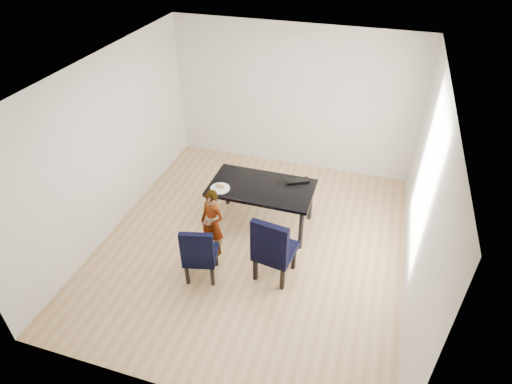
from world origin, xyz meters
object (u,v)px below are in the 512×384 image
(laptop, at_px, (297,179))
(chair_right, at_px, (276,246))
(plate, at_px, (220,188))
(dining_table, at_px, (262,206))
(chair_left, at_px, (200,250))
(child, at_px, (212,223))

(laptop, bearing_deg, chair_right, 63.87)
(plate, bearing_deg, laptop, 29.41)
(dining_table, relative_size, laptop, 4.35)
(chair_left, relative_size, laptop, 2.50)
(dining_table, xyz_separation_m, chair_left, (-0.49, -1.31, 0.08))
(plate, height_order, laptop, laptop)
(child, distance_m, plate, 0.62)
(chair_right, xyz_separation_m, child, (-0.99, 0.18, 0.01))
(chair_left, height_order, plate, chair_left)
(plate, bearing_deg, chair_right, -34.70)
(plate, xyz_separation_m, laptop, (1.06, 0.60, 0.01))
(dining_table, relative_size, plate, 5.36)
(laptop, bearing_deg, child, 23.39)
(child, bearing_deg, plate, 117.01)
(child, bearing_deg, chair_left, -70.40)
(chair_left, distance_m, plate, 1.11)
(chair_left, relative_size, chair_right, 0.86)
(child, xyz_separation_m, plate, (-0.09, 0.57, 0.21))
(chair_left, height_order, chair_right, chair_right)
(dining_table, distance_m, chair_right, 1.12)
(chair_left, bearing_deg, laptop, 46.62)
(dining_table, bearing_deg, plate, -157.08)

